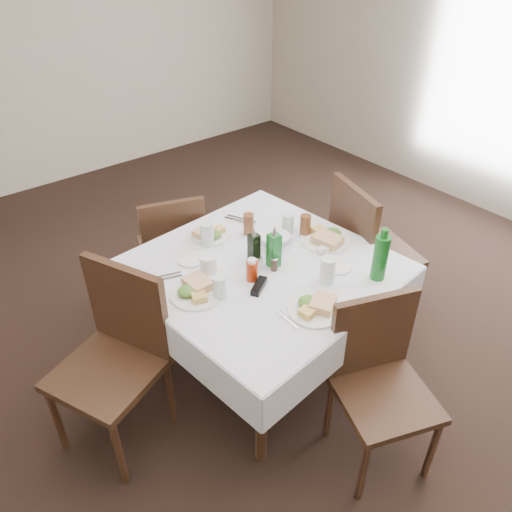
# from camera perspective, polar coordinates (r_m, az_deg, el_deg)

# --- Properties ---
(ground_plane) EXTENTS (7.00, 7.00, 0.00)m
(ground_plane) POSITION_cam_1_polar(r_m,az_deg,el_deg) (3.12, 1.22, -14.22)
(ground_plane) COLOR black
(room_shell) EXTENTS (6.04, 7.04, 2.80)m
(room_shell) POSITION_cam_1_polar(r_m,az_deg,el_deg) (2.15, 1.80, 17.35)
(room_shell) COLOR #C3B399
(room_shell) RESTS_ON ground
(dining_table) EXTENTS (1.40, 1.40, 0.76)m
(dining_table) POSITION_cam_1_polar(r_m,az_deg,el_deg) (2.76, 0.59, -2.53)
(dining_table) COLOR black
(dining_table) RESTS_ON ground
(chair_north) EXTENTS (0.53, 0.53, 0.88)m
(chair_north) POSITION_cam_1_polar(r_m,az_deg,el_deg) (3.40, -9.45, 1.29)
(chair_north) COLOR black
(chair_north) RESTS_ON ground
(chair_south) EXTENTS (0.56, 0.56, 0.91)m
(chair_south) POSITION_cam_1_polar(r_m,az_deg,el_deg) (2.54, 13.80, -12.85)
(chair_south) COLOR black
(chair_south) RESTS_ON ground
(chair_east) EXTENTS (0.59, 0.59, 1.01)m
(chair_east) POSITION_cam_1_polar(r_m,az_deg,el_deg) (3.29, 12.32, 1.18)
(chair_east) COLOR black
(chair_east) RESTS_ON ground
(chair_west) EXTENTS (0.62, 0.62, 0.99)m
(chair_west) POSITION_cam_1_polar(r_m,az_deg,el_deg) (2.61, -15.56, -10.09)
(chair_west) COLOR black
(chair_west) RESTS_ON ground
(meal_north) EXTENTS (0.24, 0.24, 0.05)m
(meal_north) POSITION_cam_1_polar(r_m,az_deg,el_deg) (2.96, -5.23, 2.56)
(meal_north) COLOR white
(meal_north) RESTS_ON dining_table
(meal_south) EXTENTS (0.26, 0.26, 0.06)m
(meal_south) POSITION_cam_1_polar(r_m,az_deg,el_deg) (2.43, 6.80, -5.78)
(meal_south) COLOR white
(meal_south) RESTS_ON dining_table
(meal_east) EXTENTS (0.29, 0.29, 0.06)m
(meal_east) POSITION_cam_1_polar(r_m,az_deg,el_deg) (2.93, 8.08, 2.05)
(meal_east) COLOR white
(meal_east) RESTS_ON dining_table
(meal_west) EXTENTS (0.27, 0.27, 0.06)m
(meal_west) POSITION_cam_1_polar(r_m,az_deg,el_deg) (2.53, -6.93, -3.90)
(meal_west) COLOR white
(meal_west) RESTS_ON dining_table
(side_plate_a) EXTENTS (0.16, 0.16, 0.01)m
(side_plate_a) POSITION_cam_1_polar(r_m,az_deg,el_deg) (2.78, -7.39, -0.39)
(side_plate_a) COLOR white
(side_plate_a) RESTS_ON dining_table
(side_plate_b) EXTENTS (0.16, 0.16, 0.01)m
(side_plate_b) POSITION_cam_1_polar(r_m,az_deg,el_deg) (2.74, 9.19, -1.15)
(side_plate_b) COLOR white
(side_plate_b) RESTS_ON dining_table
(water_n) EXTENTS (0.08, 0.08, 0.14)m
(water_n) POSITION_cam_1_polar(r_m,az_deg,el_deg) (2.86, -5.59, 2.50)
(water_n) COLOR silver
(water_n) RESTS_ON dining_table
(water_s) EXTENTS (0.08, 0.08, 0.15)m
(water_s) POSITION_cam_1_polar(r_m,az_deg,el_deg) (2.59, 8.18, -1.62)
(water_s) COLOR silver
(water_s) RESTS_ON dining_table
(water_e) EXTENTS (0.07, 0.07, 0.13)m
(water_e) POSITION_cam_1_polar(r_m,az_deg,el_deg) (2.97, 3.68, 3.70)
(water_e) COLOR silver
(water_e) RESTS_ON dining_table
(water_w) EXTENTS (0.07, 0.07, 0.13)m
(water_w) POSITION_cam_1_polar(r_m,az_deg,el_deg) (2.47, -4.17, -3.58)
(water_w) COLOR silver
(water_w) RESTS_ON dining_table
(iced_tea_a) EXTENTS (0.06, 0.06, 0.13)m
(iced_tea_a) POSITION_cam_1_polar(r_m,az_deg,el_deg) (2.96, -0.86, 3.67)
(iced_tea_a) COLOR brown
(iced_tea_a) RESTS_ON dining_table
(iced_tea_b) EXTENTS (0.06, 0.06, 0.13)m
(iced_tea_b) POSITION_cam_1_polar(r_m,az_deg,el_deg) (2.95, 5.66, 3.49)
(iced_tea_b) COLOR brown
(iced_tea_b) RESTS_ON dining_table
(bread_basket) EXTENTS (0.20, 0.20, 0.06)m
(bread_basket) POSITION_cam_1_polar(r_m,az_deg,el_deg) (2.87, 2.18, 1.79)
(bread_basket) COLOR silver
(bread_basket) RESTS_ON dining_table
(oil_cruet_dark) EXTENTS (0.05, 0.05, 0.22)m
(oil_cruet_dark) POSITION_cam_1_polar(r_m,az_deg,el_deg) (2.70, -0.23, 1.02)
(oil_cruet_dark) COLOR black
(oil_cruet_dark) RESTS_ON dining_table
(oil_cruet_green) EXTENTS (0.06, 0.06, 0.25)m
(oil_cruet_green) POSITION_cam_1_polar(r_m,az_deg,el_deg) (2.66, 2.06, 0.81)
(oil_cruet_green) COLOR #156720
(oil_cruet_green) RESTS_ON dining_table
(ketchup_bottle) EXTENTS (0.06, 0.06, 0.13)m
(ketchup_bottle) POSITION_cam_1_polar(r_m,az_deg,el_deg) (2.58, -0.47, -1.63)
(ketchup_bottle) COLOR #9F2609
(ketchup_bottle) RESTS_ON dining_table
(salt_shaker) EXTENTS (0.03, 0.03, 0.08)m
(salt_shaker) POSITION_cam_1_polar(r_m,az_deg,el_deg) (2.67, 0.38, -0.84)
(salt_shaker) COLOR white
(salt_shaker) RESTS_ON dining_table
(pepper_shaker) EXTENTS (0.04, 0.04, 0.08)m
(pepper_shaker) POSITION_cam_1_polar(r_m,az_deg,el_deg) (2.66, 2.12, -0.87)
(pepper_shaker) COLOR #3B2F21
(pepper_shaker) RESTS_ON dining_table
(coffee_mug) EXTENTS (0.15, 0.15, 0.11)m
(coffee_mug) POSITION_cam_1_polar(r_m,az_deg,el_deg) (2.65, -5.43, -1.05)
(coffee_mug) COLOR white
(coffee_mug) RESTS_ON dining_table
(sunglasses) EXTENTS (0.14, 0.11, 0.03)m
(sunglasses) POSITION_cam_1_polar(r_m,az_deg,el_deg) (2.55, 0.34, -3.46)
(sunglasses) COLOR black
(sunglasses) RESTS_ON dining_table
(green_bottle) EXTENTS (0.08, 0.08, 0.30)m
(green_bottle) POSITION_cam_1_polar(r_m,az_deg,el_deg) (2.63, 14.03, -0.10)
(green_bottle) COLOR #156720
(green_bottle) RESTS_ON dining_table
(sugar_caddy) EXTENTS (0.08, 0.06, 0.04)m
(sugar_caddy) POSITION_cam_1_polar(r_m,az_deg,el_deg) (2.83, 7.69, 0.70)
(sugar_caddy) COLOR white
(sugar_caddy) RESTS_ON dining_table
(cutlery_n) EXTENTS (0.13, 0.21, 0.01)m
(cutlery_n) POSITION_cam_1_polar(r_m,az_deg,el_deg) (3.12, -1.81, 4.13)
(cutlery_n) COLOR silver
(cutlery_n) RESTS_ON dining_table
(cutlery_s) EXTENTS (0.04, 0.16, 0.01)m
(cutlery_s) POSITION_cam_1_polar(r_m,az_deg,el_deg) (2.38, 3.84, -7.17)
(cutlery_s) COLOR silver
(cutlery_s) RESTS_ON dining_table
(cutlery_e) EXTENTS (0.21, 0.06, 0.01)m
(cutlery_e) POSITION_cam_1_polar(r_m,az_deg,el_deg) (2.88, 8.72, 0.89)
(cutlery_e) COLOR silver
(cutlery_e) RESTS_ON dining_table
(cutlery_w) EXTENTS (0.20, 0.10, 0.01)m
(cutlery_w) POSITION_cam_1_polar(r_m,az_deg,el_deg) (2.66, -10.51, -2.48)
(cutlery_w) COLOR silver
(cutlery_w) RESTS_ON dining_table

